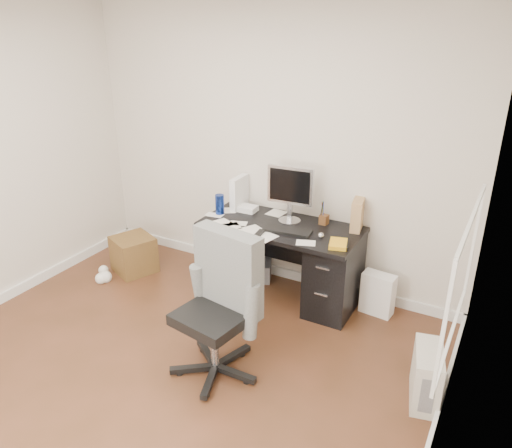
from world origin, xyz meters
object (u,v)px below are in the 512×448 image
at_px(pc_tower, 426,376).
at_px(wicker_basket, 134,254).
at_px(office_chair, 213,309).
at_px(lcd_monitor, 290,194).
at_px(desk, 280,258).
at_px(keyboard, 287,231).

height_order(pc_tower, wicker_basket, pc_tower).
xyz_separation_m(office_chair, pc_tower, (1.49, 0.47, -0.36)).
bearing_deg(lcd_monitor, pc_tower, -35.87).
relative_size(lcd_monitor, pc_tower, 1.33).
xyz_separation_m(desk, pc_tower, (1.56, -0.81, -0.19)).
height_order(desk, wicker_basket, desk).
distance_m(keyboard, pc_tower, 1.69).
relative_size(desk, keyboard, 3.44).
xyz_separation_m(office_chair, wicker_basket, (-1.66, 0.97, -0.37)).
xyz_separation_m(desk, keyboard, (0.12, -0.12, 0.36)).
relative_size(desk, pc_tower, 3.58).
bearing_deg(keyboard, office_chair, -99.15).
height_order(lcd_monitor, pc_tower, lcd_monitor).
bearing_deg(office_chair, pc_tower, 26.81).
bearing_deg(wicker_basket, lcd_monitor, 14.30).
bearing_deg(desk, pc_tower, -27.50).
relative_size(pc_tower, wicker_basket, 1.08).
distance_m(keyboard, wicker_basket, 1.82).
relative_size(desk, office_chair, 1.32).
height_order(keyboard, pc_tower, keyboard).
height_order(desk, pc_tower, desk).
bearing_deg(keyboard, lcd_monitor, 103.94).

